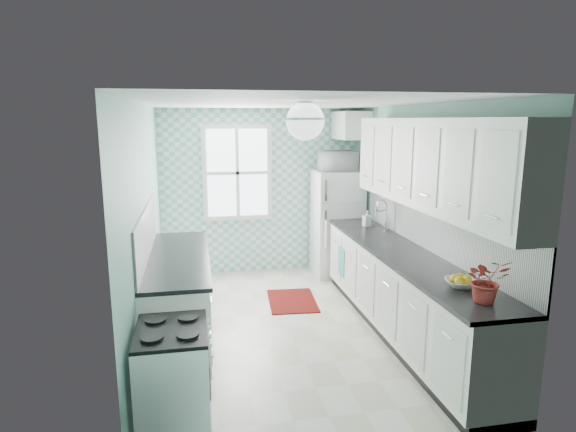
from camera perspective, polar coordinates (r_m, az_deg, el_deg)
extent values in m
cube|color=beige|center=(5.65, -0.01, -13.15)|extent=(3.00, 4.40, 0.02)
cube|color=white|center=(5.14, -0.01, 13.32)|extent=(3.00, 4.40, 0.02)
cube|color=#71A79A|center=(7.40, -3.31, 2.92)|extent=(3.00, 0.02, 2.50)
cube|color=#71A79A|center=(3.19, 7.74, -8.59)|extent=(3.00, 0.02, 2.50)
cube|color=#71A79A|center=(5.19, -16.62, -1.19)|extent=(0.02, 4.40, 2.50)
cube|color=#71A79A|center=(5.73, 14.97, 0.07)|extent=(0.02, 4.40, 2.50)
cube|color=#70C3B8|center=(7.38, -3.29, 2.89)|extent=(3.00, 0.01, 2.50)
cube|color=white|center=(7.28, -6.03, 5.11)|extent=(1.04, 0.05, 1.44)
cube|color=white|center=(7.26, -6.02, 5.10)|extent=(0.90, 0.02, 1.30)
cube|color=white|center=(5.39, 16.58, -1.33)|extent=(0.02, 3.60, 0.51)
cube|color=white|center=(5.12, -16.41, -1.96)|extent=(0.02, 2.15, 0.51)
cube|color=white|center=(5.03, 16.53, 5.95)|extent=(0.33, 3.20, 0.90)
cube|color=white|center=(7.25, 7.44, 10.60)|extent=(0.40, 0.74, 0.40)
cylinder|color=silver|center=(4.36, 2.07, 13.28)|extent=(0.14, 0.14, 0.04)
cylinder|color=silver|center=(4.36, 2.06, 12.36)|extent=(0.02, 0.02, 0.12)
sphere|color=white|center=(4.36, 2.06, 11.17)|extent=(0.34, 0.34, 0.34)
cube|color=white|center=(5.47, 13.43, -9.11)|extent=(0.60, 3.60, 0.90)
cube|color=black|center=(5.32, 13.51, -4.38)|extent=(0.63, 3.60, 0.04)
cube|color=white|center=(5.32, -12.83, -9.68)|extent=(0.60, 2.15, 0.90)
cube|color=black|center=(5.17, -12.89, -4.81)|extent=(0.63, 2.15, 0.04)
cube|color=white|center=(7.33, 5.79, -0.83)|extent=(0.69, 0.65, 1.59)
cube|color=silver|center=(6.95, 6.63, 1.55)|extent=(0.68, 0.01, 0.02)
cube|color=silver|center=(6.83, 4.51, 3.03)|extent=(0.03, 0.03, 0.30)
cube|color=silver|center=(6.93, 4.44, -1.52)|extent=(0.03, 0.03, 0.54)
cube|color=white|center=(3.94, -13.41, -18.29)|extent=(0.52, 0.66, 0.78)
cube|color=black|center=(3.76, -13.69, -13.08)|extent=(0.52, 0.66, 0.03)
cube|color=black|center=(3.91, -9.35, -17.53)|extent=(0.01, 0.44, 0.26)
cube|color=silver|center=(6.21, 9.86, -1.97)|extent=(0.53, 0.44, 0.12)
cylinder|color=silver|center=(6.24, 11.55, -0.10)|extent=(0.02, 0.02, 0.30)
torus|color=silver|center=(6.17, 10.98, 1.60)|extent=(0.16, 0.02, 0.16)
cube|color=maroon|center=(6.39, 0.49, -10.00)|extent=(0.67, 0.91, 0.01)
cube|color=teal|center=(6.44, 6.36, -5.45)|extent=(0.06, 0.25, 0.38)
imported|color=white|center=(4.37, 19.82, -7.48)|extent=(0.32, 0.32, 0.07)
imported|color=red|center=(4.04, 22.50, -7.03)|extent=(0.36, 0.32, 0.36)
imported|color=#91B9C4|center=(6.48, 9.34, -0.27)|extent=(0.10, 0.11, 0.21)
imported|color=white|center=(7.19, 5.94, 6.51)|extent=(0.54, 0.37, 0.29)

